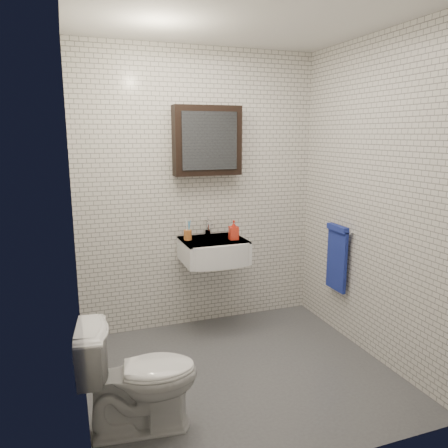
{
  "coord_description": "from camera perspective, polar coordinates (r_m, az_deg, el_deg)",
  "views": [
    {
      "loc": [
        -1.13,
        -2.76,
        1.76
      ],
      "look_at": [
        0.03,
        0.45,
        1.05
      ],
      "focal_mm": 35.0,
      "sensor_mm": 36.0,
      "label": 1
    }
  ],
  "objects": [
    {
      "name": "washbasin",
      "position": [
        3.82,
        -1.21,
        -3.53
      ],
      "size": [
        0.55,
        0.5,
        0.2
      ],
      "color": "white",
      "rests_on": "room_shell"
    },
    {
      "name": "faucet",
      "position": [
        3.96,
        -2.13,
        -0.57
      ],
      "size": [
        0.06,
        0.2,
        0.15
      ],
      "color": "silver",
      "rests_on": "washbasin"
    },
    {
      "name": "ground",
      "position": [
        3.46,
        2.14,
        -18.8
      ],
      "size": [
        2.2,
        2.0,
        0.01
      ],
      "primitive_type": "cube",
      "color": "#47484E",
      "rests_on": "ground"
    },
    {
      "name": "soap_bottle",
      "position": [
        3.81,
        1.27,
        -0.79
      ],
      "size": [
        0.08,
        0.09,
        0.17
      ],
      "primitive_type": "imported",
      "rotation": [
        0.0,
        0.0,
        -0.09
      ],
      "color": "#FE501A",
      "rests_on": "washbasin"
    },
    {
      "name": "room_shell",
      "position": [
        2.99,
        2.35,
        6.07
      ],
      "size": [
        2.22,
        2.02,
        2.51
      ],
      "color": "silver",
      "rests_on": "ground"
    },
    {
      "name": "towel_rail",
      "position": [
        3.93,
        14.55,
        -3.95
      ],
      "size": [
        0.09,
        0.3,
        0.58
      ],
      "color": "silver",
      "rests_on": "room_shell"
    },
    {
      "name": "toothbrush_cup",
      "position": [
        3.82,
        -4.76,
        -1.37
      ],
      "size": [
        0.08,
        0.08,
        0.19
      ],
      "rotation": [
        0.0,
        0.0,
        -0.14
      ],
      "color": "#AC602B",
      "rests_on": "washbasin"
    },
    {
      "name": "toilet",
      "position": [
        2.79,
        -11.0,
        -18.88
      ],
      "size": [
        0.73,
        0.47,
        0.7
      ],
      "primitive_type": "imported",
      "rotation": [
        0.0,
        0.0,
        1.44
      ],
      "color": "white",
      "rests_on": "ground"
    },
    {
      "name": "mirror_cabinet",
      "position": [
        3.87,
        -2.2,
        10.81
      ],
      "size": [
        0.6,
        0.15,
        0.6
      ],
      "color": "black",
      "rests_on": "room_shell"
    }
  ]
}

